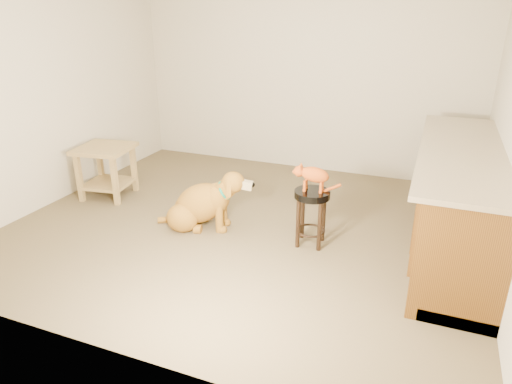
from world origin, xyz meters
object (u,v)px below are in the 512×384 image
at_px(wood_stool, 445,165).
at_px(tabby_kitten, 312,175).
at_px(padded_stool, 312,207).
at_px(golden_retriever, 202,205).
at_px(side_table, 106,164).

bearing_deg(wood_stool, tabby_kitten, -125.02).
relative_size(padded_stool, wood_stool, 0.66).
bearing_deg(golden_retriever, tabby_kitten, -9.04).
height_order(wood_stool, side_table, wood_stool).
height_order(side_table, golden_retriever, golden_retriever).
bearing_deg(side_table, padded_stool, -6.21).
distance_m(wood_stool, tabby_kitten, 1.97).
bearing_deg(side_table, tabby_kitten, -6.23).
height_order(padded_stool, wood_stool, wood_stool).
xyz_separation_m(side_table, golden_retriever, (1.40, -0.33, -0.15)).
height_order(padded_stool, golden_retriever, golden_retriever).
xyz_separation_m(wood_stool, side_table, (-3.62, -1.33, -0.02)).
bearing_deg(golden_retriever, padded_stool, -9.08).
relative_size(golden_retriever, tabby_kitten, 2.32).
distance_m(side_table, tabby_kitten, 2.53).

